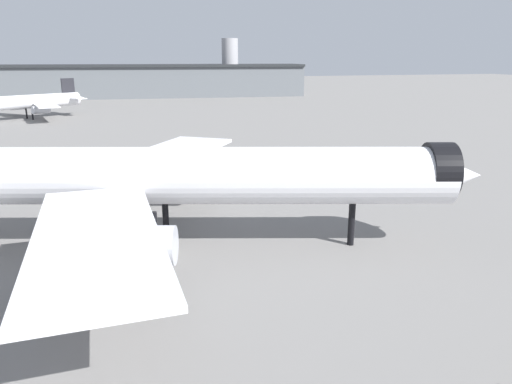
{
  "coord_description": "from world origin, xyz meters",
  "views": [
    {
      "loc": [
        -3.16,
        -46.37,
        19.97
      ],
      "look_at": [
        10.86,
        0.44,
        6.06
      ],
      "focal_mm": 33.32,
      "sensor_mm": 36.0,
      "label": 1
    }
  ],
  "objects": [
    {
      "name": "ground",
      "position": [
        0.0,
        0.0,
        0.0
      ],
      "size": [
        900.0,
        900.0,
        0.0
      ],
      "primitive_type": "plane",
      "color": "slate"
    },
    {
      "name": "airliner_near_gate",
      "position": [
        3.14,
        2.7,
        7.75
      ],
      "size": [
        62.8,
        56.06,
        17.58
      ],
      "rotation": [
        0.0,
        0.0,
        -0.29
      ],
      "color": "white",
      "rests_on": "ground"
    },
    {
      "name": "airliner_far_taxiway",
      "position": [
        -31.37,
        126.95,
        5.68
      ],
      "size": [
        40.18,
        36.09,
        12.88
      ],
      "rotation": [
        0.0,
        0.0,
        3.68
      ],
      "color": "white",
      "rests_on": "ground"
    },
    {
      "name": "terminal_building",
      "position": [
        12.13,
        210.52,
        8.46
      ],
      "size": [
        171.98,
        41.67,
        29.41
      ],
      "rotation": [
        0.0,
        0.0,
        -0.09
      ],
      "color": "slate",
      "rests_on": "ground"
    },
    {
      "name": "traffic_cone_near_nose",
      "position": [
        17.49,
        34.37,
        0.3
      ],
      "size": [
        0.49,
        0.49,
        0.61
      ],
      "primitive_type": "cone",
      "color": "#F2600C",
      "rests_on": "ground"
    },
    {
      "name": "traffic_cone_wingtip",
      "position": [
        28.11,
        33.17,
        0.31
      ],
      "size": [
        0.5,
        0.5,
        0.62
      ],
      "primitive_type": "cone",
      "color": "#F2600C",
      "rests_on": "ground"
    }
  ]
}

